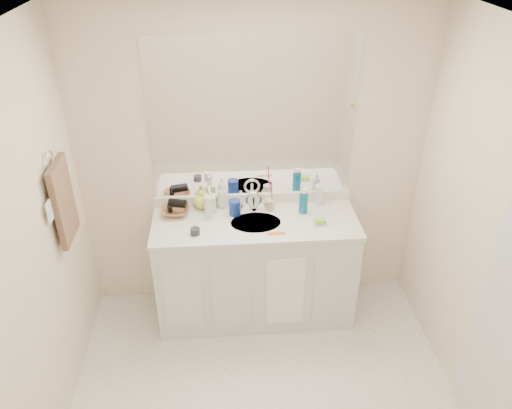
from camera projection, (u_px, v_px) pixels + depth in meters
The scene contains 28 objects.
ceiling at pixel (275, 41), 2.01m from camera, with size 2.60×2.60×0.02m, color white.
wall_back at pixel (253, 165), 3.74m from camera, with size 2.60×0.02×2.40m, color #FCE7C5.
wall_left at pixel (17, 287), 2.54m from camera, with size 0.02×2.60×2.40m, color #FCE7C5.
wall_right at pixel (508, 263), 2.71m from camera, with size 0.02×2.60×2.40m, color #FCE7C5.
vanity_cabinet at pixel (256, 270), 3.90m from camera, with size 1.50×0.55×0.85m, color silver.
countertop at pixel (255, 223), 3.68m from camera, with size 1.52×0.57×0.03m, color white.
backsplash at pixel (253, 198), 3.87m from camera, with size 1.52×0.03×0.08m, color white.
sink_basin at pixel (256, 224), 3.66m from camera, with size 0.37×0.37×0.02m, color #BCB6A5.
faucet at pixel (254, 203), 3.78m from camera, with size 0.02×0.02×0.11m, color silver.
mirror at pixel (253, 120), 3.55m from camera, with size 1.48×0.01×1.20m, color white.
blue_mug at pixel (235, 208), 3.71m from camera, with size 0.09×0.09×0.12m, color navy.
tan_cup at pixel (270, 205), 3.78m from camera, with size 0.06×0.06×0.09m, color #CCBB8F.
toothbrush at pixel (272, 193), 3.73m from camera, with size 0.01×0.01×0.21m, color #E13B78.
mouthwash_bottle at pixel (303, 203), 3.73m from camera, with size 0.07×0.07×0.16m, color #0B6088.
clear_pump_bottle at pixel (319, 195), 3.83m from camera, with size 0.06×0.06×0.17m, color white.
soap_dish at pixel (320, 223), 3.63m from camera, with size 0.09×0.07×0.01m, color silver.
green_soap at pixel (320, 221), 3.62m from camera, with size 0.08×0.05×0.03m, color #7FDC35.
orange_comb at pixel (276, 233), 3.52m from camera, with size 0.13×0.03×0.01m, color orange.
dark_jar at pixel (195, 231), 3.51m from camera, with size 0.07×0.07×0.05m, color #28292D.
extra_white_bottle at pixel (208, 208), 3.66m from camera, with size 0.06×0.06×0.18m, color silver.
soap_bottle_white at pixel (222, 196), 3.79m from camera, with size 0.08×0.08×0.20m, color white.
soap_bottle_cream at pixel (210, 200), 3.74m from camera, with size 0.09×0.09×0.19m, color #F7F5CA.
soap_bottle_yellow at pixel (201, 199), 3.79m from camera, with size 0.11×0.11×0.15m, color #E6EA5B.
wicker_basket at pixel (175, 211), 3.74m from camera, with size 0.21×0.21×0.05m, color #905D3A.
hair_dryer at pixel (177, 203), 3.71m from camera, with size 0.06×0.06×0.13m, color black.
towel_ring at pixel (50, 159), 3.03m from camera, with size 0.11×0.11×0.01m, color silver.
hand_towel at pixel (63, 201), 3.18m from camera, with size 0.04×0.32×0.55m, color #503A2B.
switch_plate at pixel (50, 211), 2.98m from camera, with size 0.01×0.09×0.13m, color white.
Camera 1 is at (-0.24, -2.05, 2.87)m, focal length 35.00 mm.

